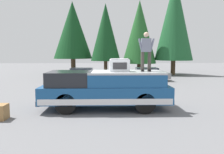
{
  "coord_description": "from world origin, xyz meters",
  "views": [
    {
      "loc": [
        -10.25,
        -0.16,
        2.45
      ],
      "look_at": [
        0.11,
        -0.48,
        1.35
      ],
      "focal_mm": 36.52,
      "sensor_mm": 36.0,
      "label": 1
    }
  ],
  "objects_px": {
    "parked_car_grey": "(146,74)",
    "parked_car_maroon": "(81,75)",
    "person_on_truck_bed": "(146,51)",
    "pickup_truck": "(106,89)",
    "compressor_unit": "(119,65)"
  },
  "relations": [
    {
      "from": "compressor_unit",
      "to": "parked_car_maroon",
      "type": "height_order",
      "value": "compressor_unit"
    },
    {
      "from": "pickup_truck",
      "to": "parked_car_grey",
      "type": "height_order",
      "value": "pickup_truck"
    },
    {
      "from": "pickup_truck",
      "to": "compressor_unit",
      "type": "xyz_separation_m",
      "value": [
        -0.11,
        -0.59,
        1.05
      ]
    },
    {
      "from": "compressor_unit",
      "to": "person_on_truck_bed",
      "type": "relative_size",
      "value": 0.5
    },
    {
      "from": "compressor_unit",
      "to": "parked_car_grey",
      "type": "distance_m",
      "value": 10.6
    },
    {
      "from": "parked_car_maroon",
      "to": "person_on_truck_bed",
      "type": "bearing_deg",
      "value": -158.5
    },
    {
      "from": "person_on_truck_bed",
      "to": "parked_car_maroon",
      "type": "distance_m",
      "value": 10.74
    },
    {
      "from": "compressor_unit",
      "to": "person_on_truck_bed",
      "type": "height_order",
      "value": "person_on_truck_bed"
    },
    {
      "from": "pickup_truck",
      "to": "parked_car_maroon",
      "type": "distance_m",
      "value": 10.02
    },
    {
      "from": "compressor_unit",
      "to": "parked_car_grey",
      "type": "relative_size",
      "value": 0.2
    },
    {
      "from": "pickup_truck",
      "to": "compressor_unit",
      "type": "distance_m",
      "value": 1.21
    },
    {
      "from": "parked_car_grey",
      "to": "parked_car_maroon",
      "type": "distance_m",
      "value": 5.68
    },
    {
      "from": "parked_car_grey",
      "to": "parked_car_maroon",
      "type": "bearing_deg",
      "value": 91.88
    },
    {
      "from": "pickup_truck",
      "to": "parked_car_grey",
      "type": "distance_m",
      "value": 10.59
    },
    {
      "from": "pickup_truck",
      "to": "parked_car_maroon",
      "type": "relative_size",
      "value": 1.35
    }
  ]
}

